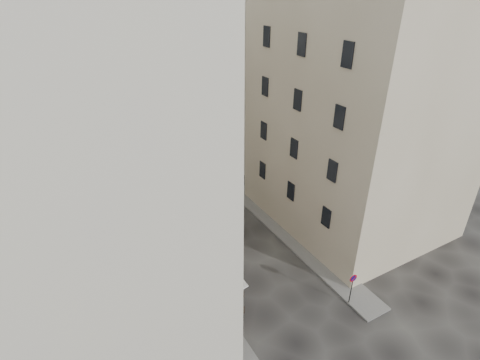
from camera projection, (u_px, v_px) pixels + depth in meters
ground at (264, 281)px, 25.42m from camera, size 90.00×90.00×0.00m
sidewalk_left at (180, 267)px, 26.53m from camera, size 2.00×22.00×0.12m
sidewalk_right at (292, 237)px, 29.63m from camera, size 2.00×18.00×0.12m
building_left at (57, 159)px, 18.30m from camera, size 12.20×16.20×20.60m
building_right at (360, 111)px, 28.17m from camera, size 12.20×14.20×18.60m
building_back at (150, 84)px, 35.13m from camera, size 18.20×10.20×18.60m
cafe_storefront at (198, 272)px, 23.44m from camera, size 1.74×7.30×3.50m
stone_steps at (192, 194)px, 34.88m from camera, size 9.00×3.15×0.80m
bollard_near at (228, 303)px, 23.01m from camera, size 0.12×0.12×0.98m
bollard_mid at (205, 269)px, 25.69m from camera, size 0.12×0.12×0.98m
bollard_far at (186, 241)px, 28.38m from camera, size 0.12×0.12×0.98m
no_parking_sign at (352, 284)px, 22.81m from camera, size 0.55×0.10×2.40m
bistro_table_a at (233, 314)px, 22.28m from camera, size 1.33×0.63×0.94m
bistro_table_b at (234, 299)px, 23.42m from camera, size 1.22×0.57×0.86m
bistro_table_c at (217, 278)px, 24.89m from camera, size 1.40×0.65×0.98m
bistro_table_d at (207, 257)px, 26.84m from camera, size 1.30×0.61×0.92m
bistro_table_e at (202, 253)px, 27.29m from camera, size 1.27×0.59×0.89m
pedestrian at (218, 284)px, 24.05m from camera, size 0.65×0.52×1.56m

